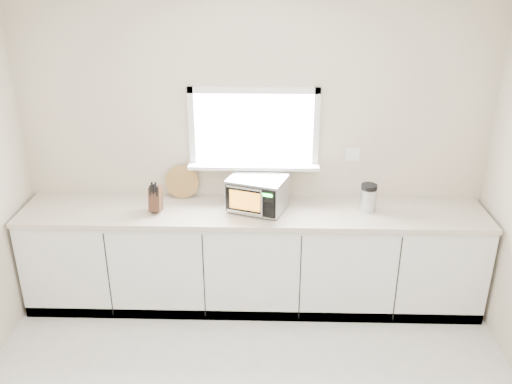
{
  "coord_description": "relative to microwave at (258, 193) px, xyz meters",
  "views": [
    {
      "loc": [
        0.14,
        -2.43,
        2.88
      ],
      "look_at": [
        0.03,
        1.55,
        1.15
      ],
      "focal_mm": 38.0,
      "sensor_mm": 36.0,
      "label": 1
    }
  ],
  "objects": [
    {
      "name": "cutting_board",
      "position": [
        -0.67,
        0.24,
        -0.0
      ],
      "size": [
        0.3,
        0.07,
        0.3
      ],
      "primitive_type": "cylinder",
      "rotation": [
        1.4,
        0.0,
        0.0
      ],
      "color": "#9F7A3D",
      "rests_on": "countertop"
    },
    {
      "name": "cabinets",
      "position": [
        -0.04,
        -0.0,
        -0.63
      ],
      "size": [
        3.92,
        0.6,
        0.88
      ],
      "primitive_type": "cube",
      "color": "silver",
      "rests_on": "ground"
    },
    {
      "name": "knife_block",
      "position": [
        -0.85,
        -0.06,
        -0.03
      ],
      "size": [
        0.1,
        0.2,
        0.28
      ],
      "rotation": [
        0.0,
        0.0,
        -0.02
      ],
      "color": "#412917",
      "rests_on": "countertop"
    },
    {
      "name": "back_wall",
      "position": [
        -0.04,
        0.29,
        0.29
      ],
      "size": [
        4.0,
        0.17,
        2.7
      ],
      "color": "beige",
      "rests_on": "ground"
    },
    {
      "name": "countertop",
      "position": [
        -0.04,
        -0.01,
        -0.17
      ],
      "size": [
        3.92,
        0.64,
        0.04
      ],
      "primitive_type": "cube",
      "color": "#B9B099",
      "rests_on": "cabinets"
    },
    {
      "name": "coffee_grinder",
      "position": [
        0.92,
        0.01,
        -0.03
      ],
      "size": [
        0.15,
        0.15,
        0.24
      ],
      "rotation": [
        0.0,
        0.0,
        0.09
      ],
      "color": "#B6B9BE",
      "rests_on": "countertop"
    },
    {
      "name": "microwave",
      "position": [
        0.0,
        0.0,
        0.0
      ],
      "size": [
        0.54,
        0.48,
        0.29
      ],
      "rotation": [
        0.0,
        0.0,
        -0.33
      ],
      "color": "black",
      "rests_on": "countertop"
    }
  ]
}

